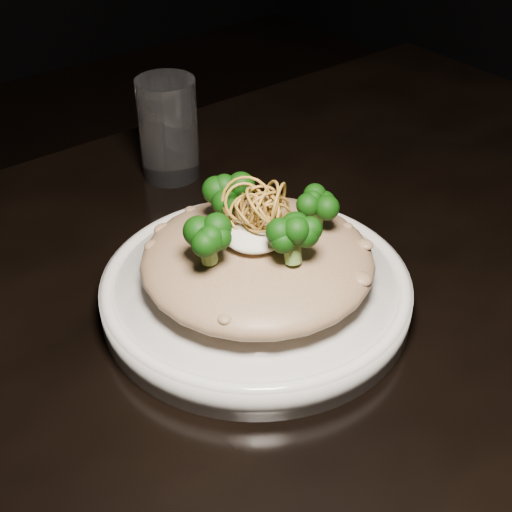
% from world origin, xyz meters
% --- Properties ---
extents(table, '(1.10, 0.80, 0.75)m').
position_xyz_m(table, '(0.00, 0.00, 0.67)').
color(table, black).
rests_on(table, ground).
extents(plate, '(0.28, 0.28, 0.03)m').
position_xyz_m(plate, '(-0.07, 0.01, 0.76)').
color(plate, white).
rests_on(plate, table).
extents(risotto, '(0.20, 0.20, 0.04)m').
position_xyz_m(risotto, '(-0.07, 0.01, 0.80)').
color(risotto, brown).
rests_on(risotto, plate).
extents(broccoli, '(0.11, 0.11, 0.04)m').
position_xyz_m(broccoli, '(-0.07, 0.01, 0.84)').
color(broccoli, black).
rests_on(broccoli, risotto).
extents(cheese, '(0.05, 0.05, 0.01)m').
position_xyz_m(cheese, '(-0.08, 0.01, 0.83)').
color(cheese, white).
rests_on(cheese, risotto).
extents(shallots, '(0.05, 0.05, 0.03)m').
position_xyz_m(shallots, '(-0.07, 0.01, 0.85)').
color(shallots, brown).
rests_on(shallots, cheese).
extents(drinking_glass, '(0.07, 0.07, 0.12)m').
position_xyz_m(drinking_glass, '(-0.01, 0.27, 0.81)').
color(drinking_glass, silver).
rests_on(drinking_glass, table).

